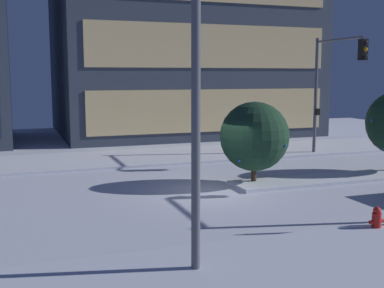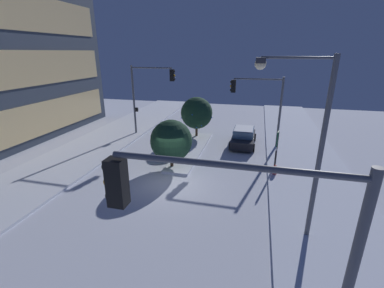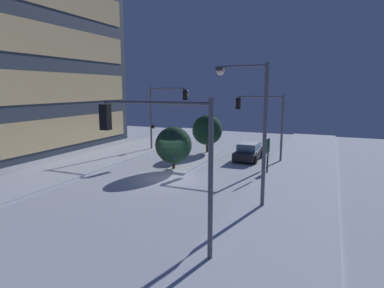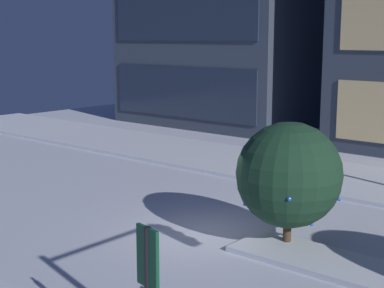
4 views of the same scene
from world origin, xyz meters
name	(u,v)px [view 4 (image 4 of 4)]	position (x,y,z in m)	size (l,w,h in m)	color
ground	(212,236)	(0.00, 0.00, 0.00)	(52.00, 52.00, 0.00)	silver
curb_strip_far	(345,179)	(0.00, 8.29, 0.07)	(52.00, 5.20, 0.14)	silver
parking_info_sign	(148,285)	(3.60, -6.16, 1.68)	(0.55, 0.17, 2.63)	black
decorated_tree_median	(289,175)	(2.03, 0.67, 1.96)	(2.79, 2.79, 3.36)	#473323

